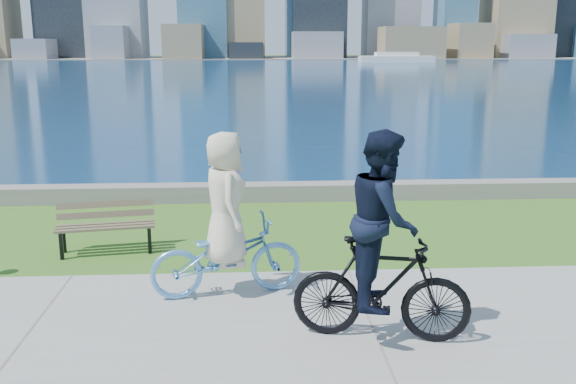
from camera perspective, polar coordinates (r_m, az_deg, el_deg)
name	(u,v)px	position (r m, az deg, el deg)	size (l,w,h in m)	color
ground	(369,322)	(7.94, 7.24, -11.40)	(320.00, 320.00, 0.00)	#2F5D18
concrete_path	(369,321)	(7.94, 7.25, -11.33)	(80.00, 3.50, 0.02)	gray
seawall	(317,191)	(13.73, 2.63, 0.07)	(90.00, 0.50, 0.35)	slate
bay_water	(262,70)	(79.18, -2.29, 10.82)	(320.00, 131.00, 0.01)	navy
far_shore	(257,58)	(137.14, -2.73, 11.85)	(320.00, 30.00, 0.12)	slate
ferry_far	(396,58)	(108.28, 9.61, 11.65)	(12.07, 3.45, 1.64)	silver
park_bench	(106,222)	(10.64, -15.89, -2.62)	(1.59, 0.77, 0.79)	black
cyclist_woman	(226,236)	(8.41, -5.53, -3.90)	(1.07, 2.10, 2.18)	#5B9FDE
cyclist_man	(382,255)	(7.14, 8.38, -5.52)	(0.99, 2.05, 2.38)	black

